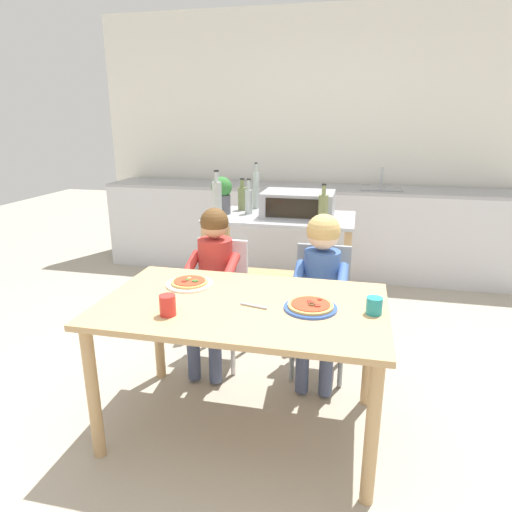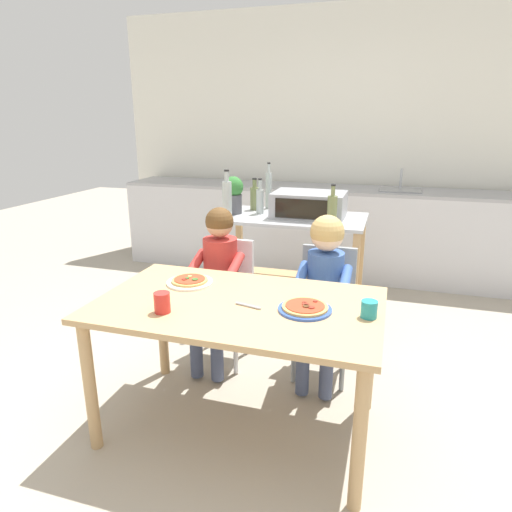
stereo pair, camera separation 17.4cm
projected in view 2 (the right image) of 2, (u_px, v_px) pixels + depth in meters
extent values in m
plane|color=#A89E8C|center=(290.00, 329.00, 3.55)|extent=(12.18, 12.18, 0.00)
cube|color=white|center=(332.00, 142.00, 4.87)|extent=(4.76, 0.12, 2.70)
cube|color=silver|center=(322.00, 231.00, 4.77)|extent=(4.29, 0.60, 0.88)
cube|color=#9E9EA3|center=(324.00, 189.00, 4.63)|extent=(4.29, 0.60, 0.03)
cube|color=gray|center=(400.00, 191.00, 4.42)|extent=(0.40, 0.33, 0.02)
cylinder|color=#B7BABF|center=(401.00, 179.00, 4.50)|extent=(0.02, 0.02, 0.20)
cube|color=#B7BABF|center=(291.00, 218.00, 3.52)|extent=(1.15, 0.64, 0.02)
cube|color=tan|center=(290.00, 283.00, 3.68)|extent=(1.05, 0.59, 0.02)
cube|color=tan|center=(216.00, 274.00, 3.54)|extent=(0.05, 0.05, 0.83)
cube|color=tan|center=(354.00, 289.00, 3.24)|extent=(0.05, 0.05, 0.83)
cube|color=tan|center=(239.00, 254.00, 4.05)|extent=(0.05, 0.05, 0.83)
cube|color=tan|center=(360.00, 265.00, 3.75)|extent=(0.05, 0.05, 0.83)
cube|color=#999BA0|center=(309.00, 205.00, 3.46)|extent=(0.55, 0.39, 0.19)
cube|color=black|center=(304.00, 209.00, 3.29)|extent=(0.44, 0.01, 0.15)
cylinder|color=black|center=(330.00, 219.00, 3.25)|extent=(0.02, 0.01, 0.02)
cylinder|color=olive|center=(332.00, 211.00, 3.15)|extent=(0.07, 0.07, 0.22)
cylinder|color=olive|center=(333.00, 191.00, 3.11)|extent=(0.03, 0.03, 0.07)
cylinder|color=black|center=(333.00, 185.00, 3.10)|extent=(0.03, 0.03, 0.01)
cylinder|color=#ADB7B2|center=(260.00, 202.00, 3.58)|extent=(0.06, 0.06, 0.19)
cylinder|color=#ADB7B2|center=(260.00, 185.00, 3.54)|extent=(0.03, 0.03, 0.08)
cylinder|color=black|center=(260.00, 179.00, 3.53)|extent=(0.03, 0.03, 0.01)
cylinder|color=#ADB7B2|center=(269.00, 191.00, 3.78)|extent=(0.05, 0.05, 0.30)
cylinder|color=#ADB7B2|center=(269.00, 168.00, 3.72)|extent=(0.02, 0.02, 0.07)
cylinder|color=black|center=(269.00, 163.00, 3.71)|extent=(0.03, 0.03, 0.01)
cylinder|color=olive|center=(255.00, 199.00, 3.74)|extent=(0.07, 0.07, 0.19)
cylinder|color=olive|center=(255.00, 183.00, 3.70)|extent=(0.03, 0.03, 0.06)
cylinder|color=black|center=(255.00, 179.00, 3.69)|extent=(0.04, 0.04, 0.01)
cylinder|color=#ADB7B2|center=(227.00, 201.00, 3.37)|extent=(0.07, 0.07, 0.28)
cylinder|color=#ADB7B2|center=(227.00, 176.00, 3.32)|extent=(0.03, 0.03, 0.08)
cylinder|color=black|center=(227.00, 171.00, 3.30)|extent=(0.04, 0.04, 0.01)
cylinder|color=#4C4C51|center=(233.00, 204.00, 3.60)|extent=(0.14, 0.14, 0.15)
sphere|color=#337533|center=(233.00, 187.00, 3.56)|extent=(0.16, 0.16, 0.16)
cube|color=tan|center=(238.00, 305.00, 2.22)|extent=(1.40, 0.85, 0.03)
cylinder|color=tan|center=(90.00, 387.00, 2.18)|extent=(0.06, 0.06, 0.69)
cylinder|color=tan|center=(359.00, 440.00, 1.82)|extent=(0.06, 0.06, 0.69)
cylinder|color=tan|center=(162.00, 324.00, 2.84)|extent=(0.06, 0.06, 0.69)
cylinder|color=tan|center=(370.00, 354.00, 2.48)|extent=(0.06, 0.06, 0.69)
cube|color=silver|center=(221.00, 300.00, 2.97)|extent=(0.36, 0.36, 0.04)
cube|color=silver|center=(229.00, 266.00, 3.06)|extent=(0.34, 0.03, 0.38)
cylinder|color=silver|center=(236.00, 343.00, 2.86)|extent=(0.03, 0.03, 0.42)
cylinder|color=silver|center=(192.00, 337.00, 2.94)|extent=(0.03, 0.03, 0.42)
cylinder|color=silver|center=(250.00, 324.00, 3.13)|extent=(0.03, 0.03, 0.42)
cylinder|color=silver|center=(210.00, 318.00, 3.22)|extent=(0.03, 0.03, 0.42)
cube|color=gray|center=(323.00, 312.00, 2.79)|extent=(0.36, 0.36, 0.04)
cube|color=gray|center=(329.00, 275.00, 2.88)|extent=(0.34, 0.03, 0.38)
cylinder|color=gray|center=(343.00, 359.00, 2.68)|extent=(0.03, 0.03, 0.42)
cylinder|color=gray|center=(294.00, 351.00, 2.76)|extent=(0.03, 0.03, 0.42)
cylinder|color=gray|center=(348.00, 336.00, 2.95)|extent=(0.03, 0.03, 0.42)
cylinder|color=gray|center=(303.00, 330.00, 3.04)|extent=(0.03, 0.03, 0.42)
cube|color=#424C6B|center=(224.00, 304.00, 2.81)|extent=(0.10, 0.30, 0.10)
cylinder|color=#424C6B|center=(217.00, 348.00, 2.77)|extent=(0.08, 0.08, 0.44)
cube|color=#424C6B|center=(203.00, 301.00, 2.85)|extent=(0.10, 0.30, 0.10)
cylinder|color=#424C6B|center=(196.00, 344.00, 2.81)|extent=(0.08, 0.08, 0.44)
cylinder|color=#BC332D|center=(234.00, 268.00, 2.77)|extent=(0.06, 0.26, 0.15)
cylinder|color=#BC332D|center=(195.00, 264.00, 2.84)|extent=(0.06, 0.26, 0.15)
cylinder|color=#BC332D|center=(221.00, 267.00, 2.91)|extent=(0.22, 0.22, 0.38)
sphere|color=tan|center=(220.00, 224.00, 2.82)|extent=(0.17, 0.17, 0.17)
sphere|color=brown|center=(219.00, 221.00, 2.82)|extent=(0.18, 0.18, 0.18)
cube|color=#424C6B|center=(332.00, 316.00, 2.64)|extent=(0.10, 0.30, 0.10)
cylinder|color=#424C6B|center=(327.00, 364.00, 2.59)|extent=(0.08, 0.08, 0.44)
cube|color=#424C6B|center=(308.00, 313.00, 2.67)|extent=(0.10, 0.30, 0.10)
cylinder|color=#424C6B|center=(303.00, 360.00, 2.63)|extent=(0.08, 0.08, 0.44)
cylinder|color=#3D60A8|center=(345.00, 282.00, 2.59)|extent=(0.06, 0.26, 0.15)
cylinder|color=#3D60A8|center=(301.00, 277.00, 2.67)|extent=(0.06, 0.26, 0.15)
cylinder|color=#3D60A8|center=(325.00, 280.00, 2.73)|extent=(0.22, 0.22, 0.35)
sphere|color=beige|center=(327.00, 235.00, 2.65)|extent=(0.19, 0.19, 0.19)
sphere|color=tan|center=(327.00, 232.00, 2.64)|extent=(0.20, 0.20, 0.20)
cylinder|color=white|center=(190.00, 282.00, 2.47)|extent=(0.25, 0.25, 0.01)
cylinder|color=tan|center=(190.00, 280.00, 2.46)|extent=(0.20, 0.20, 0.01)
cylinder|color=#B23D23|center=(190.00, 279.00, 2.46)|extent=(0.17, 0.17, 0.00)
cylinder|color=#386628|center=(195.00, 279.00, 2.44)|extent=(0.04, 0.04, 0.01)
cylinder|color=#386628|center=(187.00, 278.00, 2.46)|extent=(0.02, 0.02, 0.01)
cylinder|color=maroon|center=(184.00, 279.00, 2.45)|extent=(0.03, 0.03, 0.01)
cylinder|color=#DBC666|center=(190.00, 276.00, 2.49)|extent=(0.02, 0.02, 0.01)
cylinder|color=#3356B7|center=(305.00, 309.00, 2.12)|extent=(0.26, 0.26, 0.01)
cylinder|color=tan|center=(305.00, 307.00, 2.12)|extent=(0.22, 0.22, 0.01)
cylinder|color=#B23D23|center=(305.00, 305.00, 2.11)|extent=(0.19, 0.19, 0.00)
cylinder|color=#563319|center=(306.00, 306.00, 2.10)|extent=(0.03, 0.03, 0.01)
cylinder|color=maroon|center=(304.00, 303.00, 2.14)|extent=(0.02, 0.02, 0.01)
cylinder|color=maroon|center=(306.00, 304.00, 2.12)|extent=(0.03, 0.03, 0.01)
cylinder|color=maroon|center=(315.00, 301.00, 2.15)|extent=(0.02, 0.02, 0.01)
cylinder|color=maroon|center=(311.00, 307.00, 2.08)|extent=(0.03, 0.03, 0.01)
cylinder|color=red|center=(162.00, 303.00, 2.09)|extent=(0.08, 0.08, 0.10)
cylinder|color=teal|center=(369.00, 309.00, 2.04)|extent=(0.08, 0.08, 0.08)
cylinder|color=#B7BABF|center=(248.00, 306.00, 2.16)|extent=(0.14, 0.04, 0.01)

